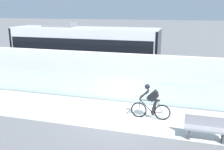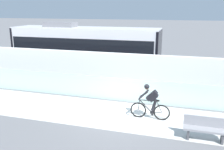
# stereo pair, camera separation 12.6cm
# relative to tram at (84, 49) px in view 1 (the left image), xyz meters

# --- Properties ---
(ground_plane) EXTENTS (200.00, 200.00, 0.00)m
(ground_plane) POSITION_rel_tram_xyz_m (4.58, -6.85, -1.89)
(ground_plane) COLOR slate
(bike_path_deck) EXTENTS (32.00, 3.20, 0.01)m
(bike_path_deck) POSITION_rel_tram_xyz_m (4.58, -6.85, -1.89)
(bike_path_deck) COLOR silver
(bike_path_deck) RESTS_ON ground
(glass_parapet) EXTENTS (32.00, 0.05, 1.24)m
(glass_parapet) POSITION_rel_tram_xyz_m (4.58, -5.00, -1.27)
(glass_parapet) COLOR silver
(glass_parapet) RESTS_ON ground
(concrete_barrier_wall) EXTENTS (32.00, 0.36, 2.24)m
(concrete_barrier_wall) POSITION_rel_tram_xyz_m (4.58, -3.20, -0.77)
(concrete_barrier_wall) COLOR white
(concrete_barrier_wall) RESTS_ON ground
(tram_rail_near) EXTENTS (32.00, 0.08, 0.01)m
(tram_rail_near) POSITION_rel_tram_xyz_m (4.58, -0.72, -1.89)
(tram_rail_near) COLOR #595654
(tram_rail_near) RESTS_ON ground
(tram_rail_far) EXTENTS (32.00, 0.08, 0.01)m
(tram_rail_far) POSITION_rel_tram_xyz_m (4.58, 0.72, -1.89)
(tram_rail_far) COLOR #595654
(tram_rail_far) RESTS_ON ground
(tram) EXTENTS (11.06, 2.54, 3.81)m
(tram) POSITION_rel_tram_xyz_m (0.00, 0.00, 0.00)
(tram) COLOR silver
(tram) RESTS_ON ground
(cyclist_on_bike) EXTENTS (1.77, 0.58, 1.61)m
(cyclist_on_bike) POSITION_rel_tram_xyz_m (5.92, -6.85, -1.11)
(cyclist_on_bike) COLOR black
(cyclist_on_bike) RESTS_ON ground
(bench) EXTENTS (1.60, 0.45, 0.89)m
(bench) POSITION_rel_tram_xyz_m (8.16, -8.14, -1.41)
(bench) COLOR gray
(bench) RESTS_ON ground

